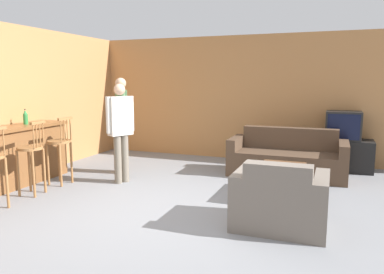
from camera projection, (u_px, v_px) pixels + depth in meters
ground_plane at (174, 214)px, 4.73m from camera, size 24.00×24.00×0.00m
wall_back at (242, 98)px, 7.90m from camera, size 9.40×0.08×2.60m
wall_left at (41, 101)px, 6.89m from camera, size 0.08×8.64×2.60m
bar_chair_mid at (31, 155)px, 5.46m from camera, size 0.41×0.41×1.09m
bar_chair_far at (60, 148)px, 6.02m from camera, size 0.37×0.37×1.09m
couch_far at (287, 159)px, 6.62m from camera, size 1.99×0.86×0.82m
armchair_near at (280, 202)px, 4.26m from camera, size 1.03×0.82×0.80m
coffee_table at (281, 172)px, 5.37m from camera, size 0.64×0.98×0.44m
tv_unit at (341, 155)px, 7.01m from camera, size 1.09×0.54×0.58m
tv at (343, 126)px, 6.93m from camera, size 0.62×0.51×0.53m
bottle at (25, 117)px, 6.16m from camera, size 0.08×0.08×0.25m
book_on_table at (273, 165)px, 5.48m from camera, size 0.23×0.21×0.02m
person_by_window at (122, 119)px, 6.71m from camera, size 0.39×0.44×1.72m
person_by_counter at (120, 127)px, 6.06m from camera, size 0.31×0.47×1.62m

